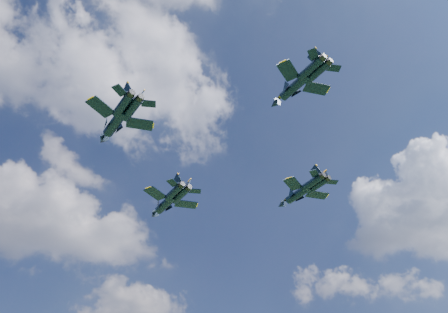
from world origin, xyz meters
TOP-DOWN VIEW (x-y plane):
  - jet_lead at (-5.49, 19.80)m, footprint 12.31×16.52m
  - jet_left at (-19.76, -2.12)m, footprint 11.72×15.79m
  - jet_right at (18.84, 5.38)m, footprint 11.16×15.10m
  - jet_slot at (6.20, -18.33)m, footprint 10.29×13.94m

SIDE VIEW (x-z plane):
  - jet_right at x=18.84m, z-range 51.46..55.01m
  - jet_left at x=-19.76m, z-range 52.34..56.06m
  - jet_lead at x=-5.49m, z-range 52.32..56.21m
  - jet_slot at x=6.20m, z-range 54.52..57.80m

